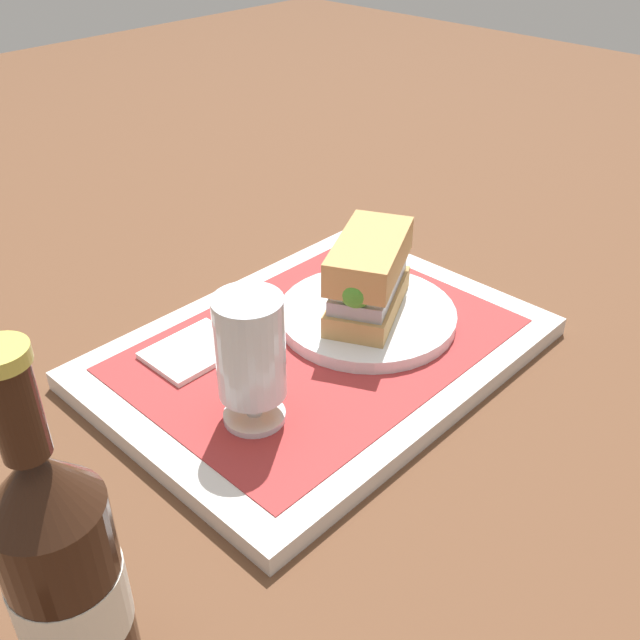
% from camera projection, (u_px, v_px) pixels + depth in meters
% --- Properties ---
extents(ground_plane, '(3.00, 3.00, 0.00)m').
position_uv_depth(ground_plane, '(320.00, 360.00, 0.76)').
color(ground_plane, brown).
extents(tray, '(0.44, 0.32, 0.02)m').
position_uv_depth(tray, '(320.00, 352.00, 0.76)').
color(tray, silver).
rests_on(tray, ground_plane).
extents(placemat, '(0.38, 0.27, 0.00)m').
position_uv_depth(placemat, '(320.00, 344.00, 0.75)').
color(placemat, '#9E2D2D').
rests_on(placemat, tray).
extents(plate, '(0.19, 0.19, 0.01)m').
position_uv_depth(plate, '(367.00, 316.00, 0.78)').
color(plate, white).
rests_on(plate, placemat).
extents(sandwich, '(0.14, 0.12, 0.08)m').
position_uv_depth(sandwich, '(368.00, 276.00, 0.75)').
color(sandwich, tan).
rests_on(sandwich, plate).
extents(beer_glass, '(0.06, 0.06, 0.12)m').
position_uv_depth(beer_glass, '(251.00, 357.00, 0.62)').
color(beer_glass, silver).
rests_on(beer_glass, placemat).
extents(napkin_folded, '(0.09, 0.07, 0.01)m').
position_uv_depth(napkin_folded, '(193.00, 351.00, 0.73)').
color(napkin_folded, white).
rests_on(napkin_folded, placemat).
extents(beer_bottle, '(0.07, 0.07, 0.27)m').
position_uv_depth(beer_bottle, '(67.00, 581.00, 0.41)').
color(beer_bottle, black).
rests_on(beer_bottle, ground_plane).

